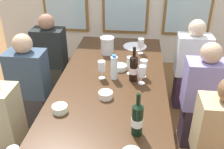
% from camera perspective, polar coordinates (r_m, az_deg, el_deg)
% --- Properties ---
extents(dining_table, '(0.98, 2.60, 0.74)m').
position_cam_1_polar(dining_table, '(2.23, -0.61, -5.28)').
color(dining_table, '#3A2312').
rests_on(dining_table, ground).
extents(white_plate_0, '(0.28, 0.28, 0.01)m').
position_cam_1_polar(white_plate_0, '(3.08, 5.10, 6.21)').
color(white_plate_0, white).
rests_on(white_plate_0, dining_table).
extents(metal_pitcher, '(0.16, 0.16, 0.19)m').
position_cam_1_polar(metal_pitcher, '(2.86, -1.06, 6.46)').
color(metal_pitcher, silver).
rests_on(metal_pitcher, dining_table).
extents(wine_bottle_0, '(0.08, 0.08, 0.32)m').
position_cam_1_polar(wine_bottle_0, '(1.71, 5.65, -9.80)').
color(wine_bottle_0, black).
rests_on(wine_bottle_0, dining_table).
extents(wine_bottle_1, '(0.08, 0.08, 0.33)m').
position_cam_1_polar(wine_bottle_1, '(2.31, 4.82, 1.46)').
color(wine_bottle_1, black).
rests_on(wine_bottle_1, dining_table).
extents(tasting_bowl_1, '(0.12, 0.12, 0.05)m').
position_cam_1_polar(tasting_bowl_1, '(2.10, -1.43, -4.55)').
color(tasting_bowl_1, white).
rests_on(tasting_bowl_1, dining_table).
extents(tasting_bowl_2, '(0.12, 0.12, 0.05)m').
position_cam_1_polar(tasting_bowl_2, '(1.99, -11.49, -7.44)').
color(tasting_bowl_2, white).
rests_on(tasting_bowl_2, dining_table).
extents(tasting_bowl_3, '(0.13, 0.13, 0.05)m').
position_cam_1_polar(tasting_bowl_3, '(2.54, 1.75, 1.61)').
color(tasting_bowl_3, white).
rests_on(tasting_bowl_3, dining_table).
extents(water_bottle, '(0.06, 0.06, 0.24)m').
position_cam_1_polar(water_bottle, '(2.34, 0.47, 1.54)').
color(water_bottle, white).
rests_on(water_bottle, dining_table).
extents(wine_glass_0, '(0.07, 0.07, 0.17)m').
position_cam_1_polar(wine_glass_0, '(2.27, 6.69, 0.70)').
color(wine_glass_0, white).
rests_on(wine_glass_0, dining_table).
extents(wine_glass_1, '(0.07, 0.07, 0.17)m').
position_cam_1_polar(wine_glass_1, '(2.34, -2.33, 1.71)').
color(wine_glass_1, white).
rests_on(wine_glass_1, dining_table).
extents(wine_glass_3, '(0.07, 0.07, 0.17)m').
position_cam_1_polar(wine_glass_3, '(2.38, 7.02, 1.96)').
color(wine_glass_3, white).
rests_on(wine_glass_3, dining_table).
extents(wine_glass_5, '(0.07, 0.07, 0.17)m').
position_cam_1_polar(wine_glass_5, '(2.87, 6.42, 6.83)').
color(wine_glass_5, white).
rests_on(wine_glass_5, dining_table).
extents(wine_glass_6, '(0.07, 0.07, 0.17)m').
position_cam_1_polar(wine_glass_6, '(2.42, 4.07, 2.62)').
color(wine_glass_6, white).
rests_on(wine_glass_6, dining_table).
extents(seated_person_2, '(0.38, 0.24, 1.11)m').
position_cam_1_polar(seated_person_2, '(2.78, -17.69, -2.84)').
color(seated_person_2, '#383639').
rests_on(seated_person_2, ground).
extents(seated_person_3, '(0.38, 0.24, 1.11)m').
position_cam_1_polar(seated_person_3, '(2.62, 19.33, -5.27)').
color(seated_person_3, '#352531').
rests_on(seated_person_3, ground).
extents(seated_person_5, '(0.38, 0.24, 1.11)m').
position_cam_1_polar(seated_person_5, '(2.15, 22.48, -14.36)').
color(seated_person_5, '#24392B').
rests_on(seated_person_5, ground).
extents(seated_person_6, '(0.38, 0.24, 1.11)m').
position_cam_1_polar(seated_person_6, '(3.34, -13.38, 3.23)').
color(seated_person_6, '#39372C').
rests_on(seated_person_6, ground).
extents(seated_person_7, '(0.38, 0.24, 1.11)m').
position_cam_1_polar(seated_person_7, '(3.19, 17.07, 1.45)').
color(seated_person_7, '#392535').
rests_on(seated_person_7, ground).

